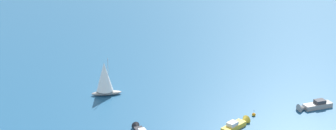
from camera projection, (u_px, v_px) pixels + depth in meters
The scene contains 4 objects.
sailboat_near_centre at pixel (105, 78), 179.11m from camera, with size 7.63×9.54×12.39m.
motorboat_far_stbd at pixel (313, 106), 170.78m from camera, with size 9.65×10.16×3.24m.
motorboat_ahead at pixel (237, 125), 158.73m from camera, with size 10.76×6.18×3.04m.
marker_buoy at pixel (254, 115), 166.02m from camera, with size 1.10×1.10×2.10m.
Camera 1 is at (124.89, 50.62, 70.29)m, focal length 60.63 mm.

